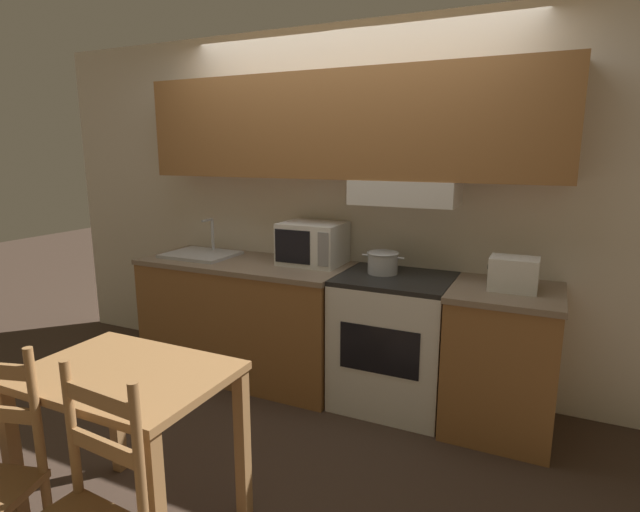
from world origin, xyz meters
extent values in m
plane|color=#3D2D23|center=(0.00, 0.00, 0.00)|extent=(16.00, 16.00, 0.00)
cube|color=silver|center=(0.00, 0.03, 1.27)|extent=(5.33, 0.05, 2.55)
cube|color=#936033|center=(0.00, -0.16, 1.85)|extent=(2.93, 0.32, 0.70)
cube|color=white|center=(0.47, -0.16, 1.42)|extent=(0.69, 0.34, 0.16)
cube|color=#936033|center=(-0.69, -0.33, 0.42)|extent=(1.56, 0.65, 0.85)
cube|color=#84705B|center=(-0.69, -0.33, 0.87)|extent=(1.58, 0.67, 0.04)
cube|color=#936033|center=(1.15, -0.33, 0.42)|extent=(0.62, 0.65, 0.85)
cube|color=#84705B|center=(1.15, -0.33, 0.87)|extent=(0.64, 0.67, 0.04)
cube|color=white|center=(0.47, -0.31, 0.43)|extent=(0.72, 0.62, 0.86)
cube|color=black|center=(0.47, -0.31, 0.87)|extent=(0.72, 0.62, 0.03)
cube|color=black|center=(0.47, -0.63, 0.49)|extent=(0.51, 0.01, 0.30)
cylinder|color=black|center=(0.31, -0.44, 0.88)|extent=(0.10, 0.10, 0.01)
cylinder|color=black|center=(0.63, -0.44, 0.88)|extent=(0.10, 0.10, 0.01)
cylinder|color=black|center=(0.31, -0.19, 0.88)|extent=(0.10, 0.10, 0.01)
cylinder|color=black|center=(0.63, -0.19, 0.88)|extent=(0.10, 0.10, 0.01)
cylinder|color=#B7BABF|center=(0.36, -0.26, 0.96)|extent=(0.20, 0.20, 0.14)
torus|color=#B7BABF|center=(0.36, -0.26, 1.02)|extent=(0.21, 0.21, 0.01)
cylinder|color=#B7BABF|center=(0.24, -0.26, 1.00)|extent=(0.05, 0.01, 0.01)
cylinder|color=#B7BABF|center=(0.48, -0.26, 1.00)|extent=(0.05, 0.01, 0.01)
cube|color=white|center=(-0.19, -0.19, 1.04)|extent=(0.44, 0.36, 0.30)
cube|color=black|center=(-0.26, -0.38, 1.04)|extent=(0.27, 0.01, 0.23)
cube|color=gray|center=(-0.02, -0.38, 1.04)|extent=(0.08, 0.01, 0.23)
cube|color=white|center=(1.18, -0.33, 0.98)|extent=(0.27, 0.20, 0.19)
cube|color=black|center=(1.04, -0.33, 1.01)|extent=(0.01, 0.02, 0.02)
cube|color=black|center=(1.09, -0.33, 1.08)|extent=(0.04, 0.14, 0.01)
cube|color=black|center=(1.15, -0.33, 1.08)|extent=(0.04, 0.14, 0.01)
cube|color=black|center=(1.21, -0.33, 1.08)|extent=(0.04, 0.14, 0.01)
cube|color=black|center=(1.28, -0.33, 1.08)|extent=(0.04, 0.14, 0.01)
cube|color=#B7BABF|center=(-1.09, -0.33, 0.90)|extent=(0.52, 0.42, 0.02)
cube|color=#4C4F54|center=(-1.09, -0.35, 0.90)|extent=(0.44, 0.31, 0.01)
cylinder|color=#B7BABF|center=(-1.09, -0.17, 1.03)|extent=(0.02, 0.02, 0.24)
cylinder|color=#B7BABF|center=(-1.09, -0.23, 1.15)|extent=(0.02, 0.12, 0.02)
cube|color=#9E7042|center=(-0.24, -1.92, 0.75)|extent=(0.88, 0.63, 0.04)
cube|color=#9E7042|center=(-0.64, -2.20, 0.36)|extent=(0.06, 0.06, 0.73)
cube|color=#9E7042|center=(-0.64, -1.65, 0.36)|extent=(0.06, 0.06, 0.73)
cube|color=#9E7042|center=(0.16, -1.65, 0.36)|extent=(0.06, 0.06, 0.73)
cylinder|color=#9E7042|center=(-0.36, -2.25, 0.71)|extent=(0.04, 0.04, 0.51)
cylinder|color=#9E7042|center=(-0.14, -2.28, 0.71)|extent=(0.04, 0.04, 0.51)
cylinder|color=#9E7042|center=(0.21, -2.30, 0.71)|extent=(0.04, 0.04, 0.51)
cube|color=#9E7042|center=(0.03, -2.29, 0.87)|extent=(0.34, 0.04, 0.06)
cube|color=#9E7042|center=(0.03, -2.29, 0.69)|extent=(0.34, 0.04, 0.06)
camera|label=1|loc=(1.36, -3.36, 1.69)|focal=28.00mm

